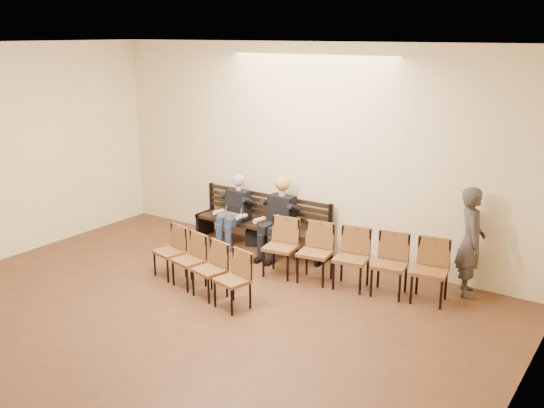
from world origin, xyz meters
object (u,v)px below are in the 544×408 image
(seated_man, at_px, (235,212))
(passerby, at_px, (472,234))
(seated_woman, at_px, (279,220))
(chair_row_back, at_px, (199,265))
(chair_row_front, at_px, (351,259))
(water_bottle, at_px, (278,229))
(bag, at_px, (258,237))
(laptop, at_px, (229,216))
(bench, at_px, (261,236))

(seated_man, xyz_separation_m, passerby, (4.02, 0.22, 0.31))
(seated_woman, distance_m, chair_row_back, 1.90)
(chair_row_back, bearing_deg, seated_man, 125.48)
(passerby, xyz_separation_m, chair_row_front, (-1.48, -0.75, -0.47))
(chair_row_front, xyz_separation_m, chair_row_back, (-1.76, -1.35, -0.05))
(seated_woman, relative_size, chair_row_back, 0.65)
(water_bottle, height_order, bag, water_bottle)
(passerby, bearing_deg, seated_woman, 70.58)
(bag, xyz_separation_m, passerby, (3.69, 0.00, 0.76))
(seated_woman, height_order, bag, seated_woman)
(seated_man, distance_m, laptop, 0.16)
(seated_man, bearing_deg, laptop, -93.80)
(passerby, xyz_separation_m, chair_row_back, (-3.25, -2.10, -0.51))
(laptop, xyz_separation_m, water_bottle, (1.07, -0.09, -0.02))
(bench, height_order, water_bottle, water_bottle)
(seated_woman, bearing_deg, chair_row_front, -18.05)
(chair_row_back, bearing_deg, chair_row_front, 50.38)
(chair_row_front, height_order, chair_row_back, chair_row_front)
(bag, bearing_deg, bench, -38.75)
(passerby, relative_size, chair_row_back, 0.94)
(water_bottle, bearing_deg, laptop, 174.98)
(passerby, distance_m, chair_row_back, 3.90)
(passerby, relative_size, chair_row_front, 0.67)
(chair_row_back, bearing_deg, laptop, 127.61)
(water_bottle, bearing_deg, passerby, 9.07)
(laptop, relative_size, passerby, 0.19)
(water_bottle, xyz_separation_m, chair_row_front, (1.48, -0.28, -0.11))
(laptop, distance_m, chair_row_front, 2.58)
(bench, bearing_deg, water_bottle, -31.69)
(seated_man, distance_m, chair_row_back, 2.04)
(seated_woman, xyz_separation_m, chair_row_front, (1.63, -0.53, -0.18))
(bag, relative_size, chair_row_back, 0.21)
(seated_woman, xyz_separation_m, bag, (-0.58, 0.22, -0.48))
(seated_man, relative_size, chair_row_front, 0.44)
(seated_woman, bearing_deg, water_bottle, -59.56)
(bench, height_order, chair_row_front, chair_row_front)
(laptop, distance_m, water_bottle, 1.08)
(passerby, distance_m, chair_row_front, 1.73)
(bench, bearing_deg, bag, 141.25)
(water_bottle, relative_size, bag, 0.55)
(seated_man, xyz_separation_m, laptop, (-0.01, -0.16, -0.03))
(laptop, bearing_deg, chair_row_front, -2.25)
(seated_woman, xyz_separation_m, water_bottle, (0.15, -0.25, -0.07))
(bench, relative_size, passerby, 1.43)
(laptop, relative_size, water_bottle, 1.57)
(seated_woman, xyz_separation_m, passerby, (3.11, 0.22, 0.28))
(bench, bearing_deg, laptop, -149.23)
(chair_row_front, bearing_deg, chair_row_back, -151.52)
(bench, height_order, seated_man, seated_man)
(water_bottle, distance_m, chair_row_back, 1.66)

